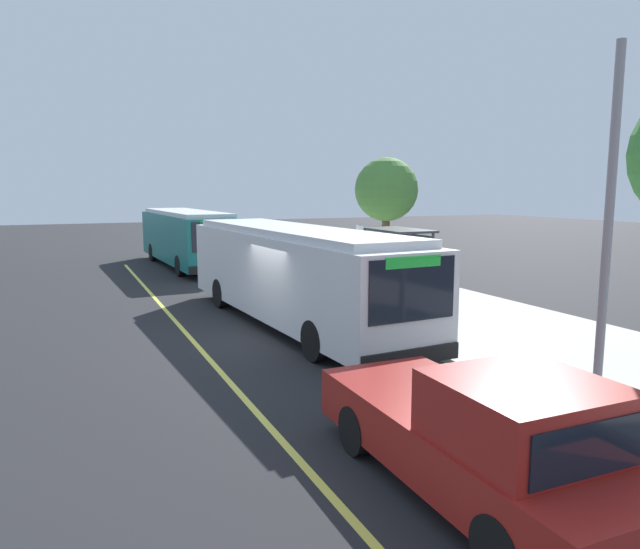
% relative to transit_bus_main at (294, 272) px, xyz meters
% --- Properties ---
extents(ground_plane, '(120.00, 120.00, 0.00)m').
position_rel_transit_bus_main_xyz_m(ground_plane, '(1.16, -1.01, -1.62)').
color(ground_plane, '#232326').
extents(sidewalk_curb, '(44.00, 6.40, 0.15)m').
position_rel_transit_bus_main_xyz_m(sidewalk_curb, '(1.16, 4.99, -1.54)').
color(sidewalk_curb, '#B7B2A8').
rests_on(sidewalk_curb, ground_plane).
extents(lane_stripe_center, '(36.00, 0.14, 0.01)m').
position_rel_transit_bus_main_xyz_m(lane_stripe_center, '(1.16, -3.21, -1.61)').
color(lane_stripe_center, '#E0D64C').
rests_on(lane_stripe_center, ground_plane).
extents(transit_bus_main, '(11.96, 3.28, 2.95)m').
position_rel_transit_bus_main_xyz_m(transit_bus_main, '(0.00, 0.00, 0.00)').
color(transit_bus_main, white).
rests_on(transit_bus_main, ground_plane).
extents(transit_bus_second, '(11.01, 3.05, 2.95)m').
position_rel_transit_bus_main_xyz_m(transit_bus_second, '(-14.76, -0.27, -0.00)').
color(transit_bus_second, '#146B66').
rests_on(transit_bus_second, ground_plane).
extents(pickup_truck, '(5.42, 2.08, 1.85)m').
position_rel_transit_bus_main_xyz_m(pickup_truck, '(10.32, -1.44, -0.76)').
color(pickup_truck, maroon).
rests_on(pickup_truck, ground_plane).
extents(bus_shelter, '(2.90, 1.60, 2.48)m').
position_rel_transit_bus_main_xyz_m(bus_shelter, '(-2.42, 5.13, 0.30)').
color(bus_shelter, '#333338').
rests_on(bus_shelter, sidewalk_curb).
extents(waiting_bench, '(1.60, 0.48, 0.95)m').
position_rel_transit_bus_main_xyz_m(waiting_bench, '(-2.12, 5.00, -0.98)').
color(waiting_bench, brown).
rests_on(waiting_bench, sidewalk_curb).
extents(route_sign_post, '(0.44, 0.08, 2.80)m').
position_rel_transit_bus_main_xyz_m(route_sign_post, '(-0.27, 2.36, 0.34)').
color(route_sign_post, '#333338').
rests_on(route_sign_post, sidewalk_curb).
extents(pedestrian_commuter, '(0.24, 0.40, 1.69)m').
position_rel_transit_bus_main_xyz_m(pedestrian_commuter, '(-1.46, 3.95, -0.50)').
color(pedestrian_commuter, '#282D47').
rests_on(pedestrian_commuter, sidewalk_curb).
extents(street_tree_near_shelter, '(2.87, 2.87, 5.34)m').
position_rel_transit_bus_main_xyz_m(street_tree_near_shelter, '(-7.08, 7.31, 2.40)').
color(street_tree_near_shelter, brown).
rests_on(street_tree_near_shelter, sidewalk_curb).
extents(utility_pole, '(0.16, 0.16, 6.40)m').
position_rel_transit_bus_main_xyz_m(utility_pole, '(8.79, 2.44, 1.73)').
color(utility_pole, gray).
rests_on(utility_pole, sidewalk_curb).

